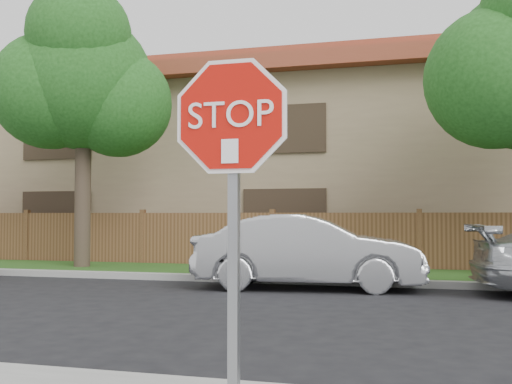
% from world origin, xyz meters
% --- Properties ---
extents(far_curb, '(70.00, 0.30, 0.15)m').
position_xyz_m(far_curb, '(0.00, 8.15, 0.07)').
color(far_curb, gray).
rests_on(far_curb, ground).
extents(grass_strip, '(70.00, 3.00, 0.12)m').
position_xyz_m(grass_strip, '(0.00, 9.80, 0.06)').
color(grass_strip, '#1E4714').
rests_on(grass_strip, ground).
extents(fence, '(70.00, 0.12, 1.60)m').
position_xyz_m(fence, '(0.00, 11.40, 0.80)').
color(fence, '#54351D').
rests_on(fence, ground).
extents(apartment_building, '(35.20, 9.20, 7.20)m').
position_xyz_m(apartment_building, '(0.00, 17.00, 3.53)').
color(apartment_building, '#8E7758').
rests_on(apartment_building, ground).
extents(tree_left, '(4.80, 3.90, 7.78)m').
position_xyz_m(tree_left, '(-8.98, 9.57, 5.22)').
color(tree_left, '#382B21').
rests_on(tree_left, ground).
extents(stop_sign, '(1.01, 0.13, 2.55)m').
position_xyz_m(stop_sign, '(-1.18, -1.48, 1.83)').
color(stop_sign, gray).
rests_on(stop_sign, sidewalk_near).
extents(sedan_left, '(4.85, 2.14, 1.55)m').
position_xyz_m(sedan_left, '(-2.26, 7.32, 0.77)').
color(sedan_left, '#ADAEB2').
rests_on(sedan_left, ground).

